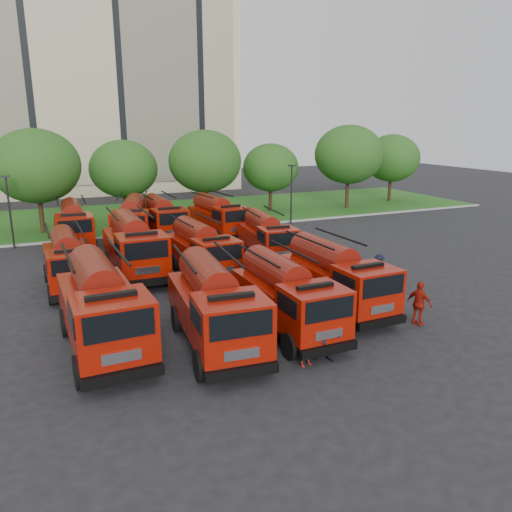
{
  "coord_description": "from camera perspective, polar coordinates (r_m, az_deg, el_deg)",
  "views": [
    {
      "loc": [
        -8.17,
        -20.92,
        8.58
      ],
      "look_at": [
        2.06,
        2.25,
        1.8
      ],
      "focal_mm": 35.0,
      "sensor_mm": 36.0,
      "label": 1
    }
  ],
  "objects": [
    {
      "name": "tree_2",
      "position": [
        42.55,
        -23.86,
        9.38
      ],
      "size": [
        6.72,
        6.72,
        8.22
      ],
      "color": "#382314",
      "rests_on": "ground"
    },
    {
      "name": "firefighter_1",
      "position": [
        19.15,
        8.05,
        -11.8
      ],
      "size": [
        1.04,
        0.87,
        1.88
      ],
      "primitive_type": "imported",
      "rotation": [
        0.0,
        0.0,
        -0.49
      ],
      "color": "black",
      "rests_on": "ground"
    },
    {
      "name": "fire_truck_2",
      "position": [
        21.01,
        3.49,
        -4.58
      ],
      "size": [
        2.56,
        6.83,
        3.09
      ],
      "rotation": [
        0.0,
        0.0,
        0.01
      ],
      "color": "black",
      "rests_on": "ground"
    },
    {
      "name": "ground",
      "position": [
        24.04,
        -2.34,
        -5.94
      ],
      "size": [
        140.0,
        140.0,
        0.0
      ],
      "primitive_type": "plane",
      "color": "black",
      "rests_on": "ground"
    },
    {
      "name": "tree_3",
      "position": [
        45.66,
        -14.91,
        9.59
      ],
      "size": [
        5.88,
        5.88,
        7.19
      ],
      "color": "#382314",
      "rests_on": "ground"
    },
    {
      "name": "curb",
      "position": [
        40.58,
        -11.68,
        2.56
      ],
      "size": [
        70.0,
        0.3,
        0.14
      ],
      "primitive_type": "cube",
      "color": "gray",
      "rests_on": "ground"
    },
    {
      "name": "lamp_post_0",
      "position": [
        38.59,
        -26.36,
        4.96
      ],
      "size": [
        0.6,
        0.25,
        5.11
      ],
      "color": "black",
      "rests_on": "ground"
    },
    {
      "name": "fire_truck_1",
      "position": [
        19.64,
        -4.79,
        -5.68
      ],
      "size": [
        3.15,
        7.46,
        3.31
      ],
      "rotation": [
        0.0,
        0.0,
        -0.08
      ],
      "color": "black",
      "rests_on": "ground"
    },
    {
      "name": "firefighter_2",
      "position": [
        23.19,
        17.97,
        -7.51
      ],
      "size": [
        1.03,
        1.32,
        1.98
      ],
      "primitive_type": "imported",
      "rotation": [
        0.0,
        0.0,
        1.93
      ],
      "color": "#99160B",
      "rests_on": "ground"
    },
    {
      "name": "fire_truck_5",
      "position": [
        29.49,
        -13.78,
        1.1
      ],
      "size": [
        2.79,
        7.53,
        3.42
      ],
      "rotation": [
        0.0,
        0.0,
        -0.0
      ],
      "color": "black",
      "rests_on": "ground"
    },
    {
      "name": "fire_truck_8",
      "position": [
        37.36,
        -20.14,
        3.3
      ],
      "size": [
        2.75,
        7.08,
        3.19
      ],
      "rotation": [
        0.0,
        0.0,
        -0.03
      ],
      "color": "black",
      "rests_on": "ground"
    },
    {
      "name": "tree_7",
      "position": [
        57.8,
        15.26,
        10.74
      ],
      "size": [
        6.05,
        6.05,
        7.39
      ],
      "color": "#382314",
      "rests_on": "ground"
    },
    {
      "name": "fire_truck_6",
      "position": [
        28.85,
        -6.24,
        0.75
      ],
      "size": [
        2.79,
        6.81,
        3.04
      ],
      "rotation": [
        0.0,
        0.0,
        0.06
      ],
      "color": "black",
      "rests_on": "ground"
    },
    {
      "name": "fire_truck_9",
      "position": [
        37.14,
        -13.91,
        3.84
      ],
      "size": [
        4.26,
        7.73,
        3.34
      ],
      "rotation": [
        0.0,
        0.0,
        -0.25
      ],
      "color": "black",
      "rests_on": "ground"
    },
    {
      "name": "fire_truck_7",
      "position": [
        32.28,
        1.24,
        2.23
      ],
      "size": [
        2.87,
        6.56,
        2.9
      ],
      "rotation": [
        0.0,
        0.0,
        -0.11
      ],
      "color": "black",
      "rests_on": "ground"
    },
    {
      "name": "fire_truck_11",
      "position": [
        38.95,
        -4.41,
        4.54
      ],
      "size": [
        3.08,
        7.0,
        3.09
      ],
      "rotation": [
        0.0,
        0.0,
        0.11
      ],
      "color": "black",
      "rests_on": "ground"
    },
    {
      "name": "fire_truck_10",
      "position": [
        38.47,
        -10.7,
        4.24
      ],
      "size": [
        2.63,
        6.94,
        3.14
      ],
      "rotation": [
        0.0,
        0.0,
        0.02
      ],
      "color": "black",
      "rests_on": "ground"
    },
    {
      "name": "fire_truck_0",
      "position": [
        20.14,
        -17.22,
        -5.54
      ],
      "size": [
        3.01,
        7.73,
        3.48
      ],
      "rotation": [
        0.0,
        0.0,
        0.03
      ],
      "color": "black",
      "rests_on": "ground"
    },
    {
      "name": "lamp_post_1",
      "position": [
        43.5,
        4.06,
        7.44
      ],
      "size": [
        0.6,
        0.25,
        5.11
      ],
      "color": "black",
      "rests_on": "ground"
    },
    {
      "name": "tree_4",
      "position": [
        45.8,
        -5.83,
        10.7
      ],
      "size": [
        6.55,
        6.55,
        8.01
      ],
      "color": "#382314",
      "rests_on": "ground"
    },
    {
      "name": "firefighter_0",
      "position": [
        18.76,
        5.75,
        -12.32
      ],
      "size": [
        0.69,
        0.55,
        1.68
      ],
      "primitive_type": "imported",
      "rotation": [
        0.0,
        0.0,
        0.18
      ],
      "color": "#99160B",
      "rests_on": "ground"
    },
    {
      "name": "firefighter_4",
      "position": [
        25.75,
        -7.22,
        -4.61
      ],
      "size": [
        0.96,
        0.98,
        1.69
      ],
      "primitive_type": "imported",
      "rotation": [
        0.0,
        0.0,
        2.3
      ],
      "color": "#99160B",
      "rests_on": "ground"
    },
    {
      "name": "apartment_building",
      "position": [
        69.72,
        -16.17,
        17.65
      ],
      "size": [
        30.0,
        14.18,
        25.0
      ],
      "color": "beige",
      "rests_on": "ground"
    },
    {
      "name": "tree_6",
      "position": [
        51.99,
        10.57,
        11.33
      ],
      "size": [
        6.89,
        6.89,
        8.42
      ],
      "color": "#382314",
      "rests_on": "ground"
    },
    {
      "name": "fire_truck_4",
      "position": [
        28.24,
        -20.69,
        -0.54
      ],
      "size": [
        2.48,
        6.55,
        2.96
      ],
      "rotation": [
        0.0,
        0.0,
        0.02
      ],
      "color": "black",
      "rests_on": "ground"
    },
    {
      "name": "firefighter_5",
      "position": [
        31.76,
        6.86,
        -0.8
      ],
      "size": [
        1.62,
        1.06,
        1.62
      ],
      "primitive_type": "imported",
      "rotation": [
        0.0,
        0.0,
        2.84
      ],
      "color": "#99160B",
      "rests_on": "ground"
    },
    {
      "name": "fire_truck_3",
      "position": [
        23.67,
        9.08,
        -2.38
      ],
      "size": [
        2.72,
        7.03,
        3.17
      ],
      "rotation": [
        0.0,
        0.0,
        0.03
      ],
      "color": "black",
      "rests_on": "ground"
    },
    {
      "name": "tree_5",
      "position": [
        49.39,
        1.68,
        10.06
      ],
      "size": [
        5.46,
        5.46,
        6.68
      ],
      "color": "#382314",
      "rests_on": "ground"
    },
    {
      "name": "lawn",
      "position": [
        48.38,
        -13.76,
        4.41
      ],
      "size": [
        70.0,
        16.0,
        0.12
      ],
      "primitive_type": "cube",
      "color": "#234F15",
      "rests_on": "ground"
    },
    {
      "name": "firefighter_3",
      "position": [
        28.63,
        13.76,
        -2.9
      ],
      "size": [
        1.15,
        0.84,
        1.6
      ],
      "primitive_type": "imported",
      "rotation": [
        0.0,
        0.0,
        3.48
      ],
      "color": "black",
      "rests_on": "ground"
    }
  ]
}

